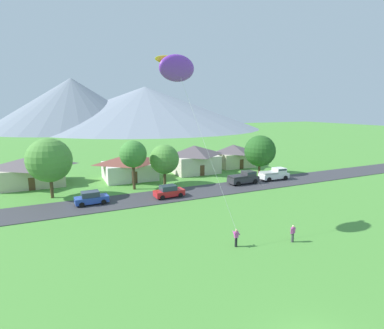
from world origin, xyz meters
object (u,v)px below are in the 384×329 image
house_leftmost (194,158)px  house_right_center (129,166)px  pickup_truck_white_west_side (275,174)px  tree_near_left (133,154)px  pickup_truck_charcoal_east_side (244,178)px  tree_right_of_center (49,160)px  watcher_person (293,233)px  tree_left_of_center (260,151)px  kite_flyer_with_kite (177,69)px  house_left_center (32,170)px  parked_car_blue_west_end (91,198)px  tree_center (164,159)px  house_rightmost (233,155)px  parked_car_red_mid_west (169,191)px

house_leftmost → house_right_center: size_ratio=0.97×
pickup_truck_white_west_side → tree_near_left: bearing=169.9°
tree_near_left → pickup_truck_charcoal_east_side: bearing=-13.9°
tree_right_of_center → watcher_person: size_ratio=5.03×
house_right_center → tree_left_of_center: size_ratio=1.27×
pickup_truck_charcoal_east_side → kite_flyer_with_kite: 26.36m
pickup_truck_charcoal_east_side → watcher_person: (-8.45, -20.35, -0.18)m
house_left_center → parked_car_blue_west_end: house_left_center is taller
house_leftmost → parked_car_blue_west_end: house_leftmost is taller
tree_left_of_center → kite_flyer_with_kite: size_ratio=0.42×
tree_right_of_center → pickup_truck_white_west_side: size_ratio=1.59×
tree_left_of_center → pickup_truck_white_west_side: size_ratio=1.40×
tree_center → parked_car_blue_west_end: size_ratio=1.55×
tree_near_left → kite_flyer_with_kite: kite_flyer_with_kite is taller
house_rightmost → kite_flyer_with_kite: size_ratio=0.46×
pickup_truck_white_west_side → kite_flyer_with_kite: (-23.60, -13.37, 14.97)m
pickup_truck_white_west_side → tree_center: bearing=165.2°
house_right_center → house_rightmost: bearing=5.8°
house_left_center → parked_car_red_mid_west: bearing=-42.0°
tree_left_of_center → watcher_person: bearing=-121.2°
house_leftmost → tree_right_of_center: size_ratio=1.07×
tree_left_of_center → house_right_center: bearing=164.5°
pickup_truck_white_west_side → house_left_center: bearing=160.1°
tree_left_of_center → parked_car_blue_west_end: 31.97m
parked_car_blue_west_end → kite_flyer_with_kite: (7.16, -12.57, 15.16)m
house_rightmost → house_leftmost: bearing=-168.4°
house_leftmost → pickup_truck_charcoal_east_side: bearing=-72.9°
tree_center → parked_car_blue_west_end: (-12.17, -5.70, -3.37)m
house_left_center → pickup_truck_charcoal_east_side: house_left_center is taller
house_left_center → pickup_truck_white_west_side: size_ratio=1.97×
tree_near_left → parked_car_blue_west_end: size_ratio=1.78×
tree_right_of_center → pickup_truck_charcoal_east_side: (28.95, -4.66, -4.32)m
tree_right_of_center → pickup_truck_charcoal_east_side: 29.64m
kite_flyer_with_kite → house_rightmost: bearing=48.8°
pickup_truck_charcoal_east_side → house_right_center: bearing=144.9°
house_right_center → tree_right_of_center: 14.62m
tree_center → watcher_person: tree_center is taller
tree_near_left → house_rightmost: bearing=21.6°
house_leftmost → parked_car_blue_west_end: bearing=-149.0°
house_rightmost → pickup_truck_white_west_side: bearing=-90.6°
house_left_center → house_right_center: 15.53m
tree_left_of_center → pickup_truck_white_west_side: (-0.47, -4.99, -3.39)m
house_right_center → watcher_person: (7.96, -31.86, -1.45)m
house_rightmost → tree_near_left: 25.98m
house_rightmost → tree_center: tree_center is taller
tree_near_left → tree_center: size_ratio=1.15×
tree_left_of_center → parked_car_blue_west_end: tree_left_of_center is taller
tree_near_left → house_left_center: bearing=146.2°
house_leftmost → tree_left_of_center: tree_left_of_center is taller
parked_car_red_mid_west → house_right_center: bearing=100.0°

